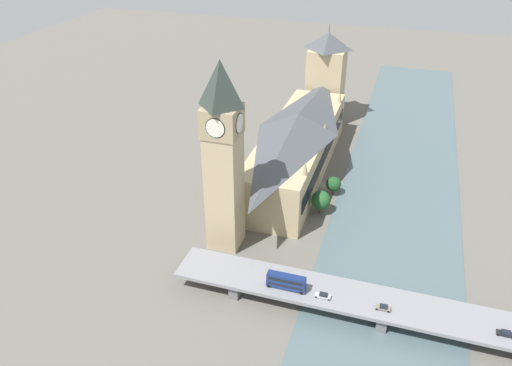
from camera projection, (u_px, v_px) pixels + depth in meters
The scene contains 12 objects.
ground_plane at pixel (327, 186), 214.38m from camera, with size 600.00×600.00×0.00m, color #605E56.
river_water at pixel (399, 197), 206.45m from camera, with size 48.04×360.00×0.30m, color #4C6066.
parliament_hall at pixel (297, 144), 217.95m from camera, with size 25.48×98.63×28.09m.
clock_tower at pixel (223, 154), 161.64m from camera, with size 11.96×11.96×67.04m.
victoria_tower at pixel (326, 78), 264.37m from camera, with size 18.55×18.55×51.57m.
road_bridge at pixel (384, 306), 145.38m from camera, with size 128.08×14.55×6.25m.
double_decker_bus_lead at pixel (286, 281), 148.65m from camera, with size 11.98×2.62×5.02m.
car_northbound_lead at pixel (506, 333), 133.88m from camera, with size 4.49×1.78×1.44m.
car_northbound_mid at pixel (383, 307), 142.22m from camera, with size 4.25×1.93×1.36m.
car_southbound_lead at pixel (323, 296), 146.37m from camera, with size 4.64×1.84×1.42m.
tree_embankment_near at pixel (333, 184), 205.48m from camera, with size 6.25×6.25×8.29m.
tree_embankment_mid at pixel (321, 200), 193.42m from camera, with size 7.58×7.58×9.69m.
Camera 1 is at (-26.85, 184.77, 109.69)m, focal length 35.00 mm.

